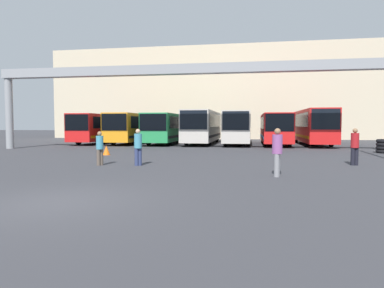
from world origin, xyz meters
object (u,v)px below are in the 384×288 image
(bus_slot_0, at_px, (101,127))
(pedestrian_near_right, at_px, (277,151))
(bus_slot_1, at_px, (135,127))
(bus_slot_5, at_px, (275,127))
(bus_slot_3, at_px, (203,125))
(bus_slot_6, at_px, (312,125))
(tire_stack, at_px, (384,146))
(pedestrian_mid_right, at_px, (355,146))
(bus_slot_2, at_px, (168,127))
(pedestrian_far_center, at_px, (138,146))
(traffic_cone, at_px, (106,150))
(bus_slot_4, at_px, (238,126))
(pedestrian_mid_left, at_px, (100,147))

(bus_slot_0, bearing_deg, pedestrian_near_right, -51.39)
(bus_slot_1, relative_size, pedestrian_near_right, 6.07)
(bus_slot_5, bearing_deg, bus_slot_3, 173.62)
(bus_slot_6, distance_m, tire_stack, 10.17)
(pedestrian_mid_right, relative_size, pedestrian_near_right, 0.98)
(bus_slot_2, height_order, pedestrian_far_center, bus_slot_2)
(bus_slot_1, relative_size, traffic_cone, 18.25)
(bus_slot_3, height_order, tire_stack, bus_slot_3)
(bus_slot_2, relative_size, bus_slot_6, 0.90)
(bus_slot_1, relative_size, pedestrian_far_center, 6.32)
(bus_slot_4, distance_m, pedestrian_far_center, 19.47)
(bus_slot_1, xyz_separation_m, traffic_cone, (2.80, -13.59, -1.45))
(pedestrian_far_center, bearing_deg, pedestrian_mid_right, -29.13)
(bus_slot_5, relative_size, bus_slot_6, 0.85)
(bus_slot_0, bearing_deg, bus_slot_4, 2.71)
(bus_slot_5, height_order, tire_stack, bus_slot_5)
(bus_slot_1, height_order, pedestrian_mid_right, bus_slot_1)
(bus_slot_0, bearing_deg, tire_stack, -19.09)
(bus_slot_0, bearing_deg, bus_slot_2, 3.10)
(pedestrian_far_center, relative_size, pedestrian_near_right, 0.96)
(bus_slot_3, xyz_separation_m, pedestrian_near_right, (5.83, -21.66, -0.92))
(pedestrian_mid_right, bearing_deg, bus_slot_0, -48.87)
(bus_slot_4, xyz_separation_m, bus_slot_6, (7.18, 0.32, 0.08))
(bus_slot_1, distance_m, bus_slot_4, 10.77)
(bus_slot_5, xyz_separation_m, pedestrian_mid_right, (2.63, -16.53, -0.76))
(bus_slot_6, bearing_deg, pedestrian_far_center, -120.22)
(bus_slot_2, height_order, bus_slot_4, bus_slot_4)
(pedestrian_near_right, bearing_deg, pedestrian_mid_left, 86.84)
(bus_slot_5, height_order, bus_slot_6, bus_slot_6)
(pedestrian_mid_right, bearing_deg, pedestrian_far_center, 0.11)
(bus_slot_3, distance_m, pedestrian_far_center, 19.24)
(bus_slot_3, distance_m, traffic_cone, 14.82)
(bus_slot_1, bearing_deg, pedestrian_near_right, -58.44)
(bus_slot_5, height_order, pedestrian_mid_right, bus_slot_5)
(bus_slot_1, relative_size, bus_slot_3, 0.92)
(bus_slot_2, distance_m, pedestrian_far_center, 18.99)
(bus_slot_0, relative_size, bus_slot_1, 0.93)
(bus_slot_4, bearing_deg, bus_slot_6, 2.55)
(pedestrian_mid_left, bearing_deg, pedestrian_mid_right, 133.39)
(bus_slot_0, xyz_separation_m, bus_slot_1, (3.59, 0.39, 0.02))
(bus_slot_4, distance_m, bus_slot_6, 7.19)
(bus_slot_5, bearing_deg, bus_slot_6, 14.48)
(bus_slot_3, xyz_separation_m, tire_stack, (13.95, -9.43, -1.41))
(bus_slot_0, bearing_deg, bus_slot_3, 4.64)
(bus_slot_0, xyz_separation_m, tire_stack, (24.72, -8.55, -1.26))
(bus_slot_4, distance_m, pedestrian_mid_right, 18.25)
(bus_slot_3, height_order, bus_slot_4, bus_slot_3)
(pedestrian_far_center, bearing_deg, traffic_cone, 87.67)
(bus_slot_0, xyz_separation_m, bus_slot_5, (17.94, 0.07, -0.02))
(pedestrian_mid_left, bearing_deg, bus_slot_2, -142.68)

